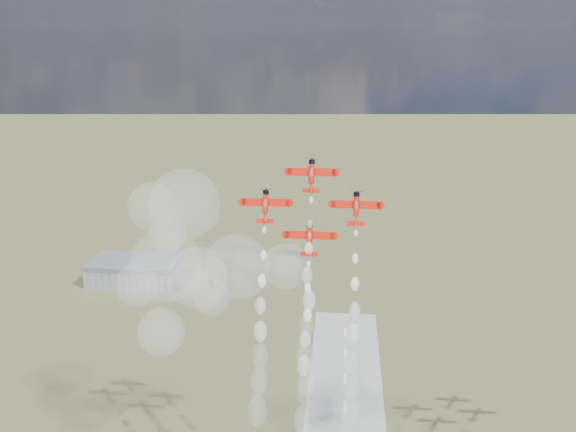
# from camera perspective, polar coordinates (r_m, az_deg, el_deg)

# --- Properties ---
(hangar) EXTENTS (50.00, 28.00, 13.00)m
(hangar) POSITION_cam_1_polar(r_m,az_deg,el_deg) (359.36, -14.11, -4.98)
(hangar) COLOR gray
(hangar) RESTS_ON ground
(plane_lead) EXTENTS (12.76, 5.87, 8.68)m
(plane_lead) POSITION_cam_1_polar(r_m,az_deg,el_deg) (161.93, 2.22, 3.83)
(plane_lead) COLOR red
(plane_lead) RESTS_ON ground
(plane_left) EXTENTS (12.76, 5.87, 8.68)m
(plane_left) POSITION_cam_1_polar(r_m,az_deg,el_deg) (162.00, -2.12, 0.99)
(plane_left) COLOR red
(plane_left) RESTS_ON ground
(plane_right) EXTENTS (12.76, 5.87, 8.68)m
(plane_right) POSITION_cam_1_polar(r_m,az_deg,el_deg) (160.74, 6.40, 0.75)
(plane_right) COLOR red
(plane_right) RESTS_ON ground
(plane_slot) EXTENTS (12.76, 5.87, 8.68)m
(plane_slot) POSITION_cam_1_polar(r_m,az_deg,el_deg) (160.35, 2.03, -2.12)
(plane_slot) COLOR red
(plane_slot) RESTS_ON ground
(smoke_trail_lead) EXTENTS (5.62, 19.99, 46.52)m
(smoke_trail_lead) POSITION_cam_1_polar(r_m,az_deg,el_deg) (161.72, 1.75, -11.72)
(smoke_trail_lead) COLOR white
(smoke_trail_lead) RESTS_ON plane_lead
(smoke_trail_left) EXTENTS (5.10, 20.88, 46.41)m
(smoke_trail_left) POSITION_cam_1_polar(r_m,az_deg,el_deg) (163.59, -2.72, -14.42)
(smoke_trail_left) COLOR white
(smoke_trail_left) RESTS_ON plane_left
(smoke_trail_right) EXTENTS (5.28, 19.93, 46.60)m
(smoke_trail_right) POSITION_cam_1_polar(r_m,az_deg,el_deg) (162.72, 5.94, -14.80)
(smoke_trail_right) COLOR white
(smoke_trail_right) RESTS_ON plane_right
(smoke_trail_slot) EXTENTS (5.28, 20.67, 45.44)m
(smoke_trail_slot) POSITION_cam_1_polar(r_m,az_deg,el_deg) (164.13, 1.50, -17.49)
(smoke_trail_slot) COLOR white
(smoke_trail_slot) RESTS_ON plane_slot
(drifted_smoke_cloud) EXTENTS (58.78, 36.48, 48.96)m
(drifted_smoke_cloud) POSITION_cam_1_polar(r_m,az_deg,el_deg) (180.04, -8.88, -3.79)
(drifted_smoke_cloud) COLOR white
(drifted_smoke_cloud) RESTS_ON ground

